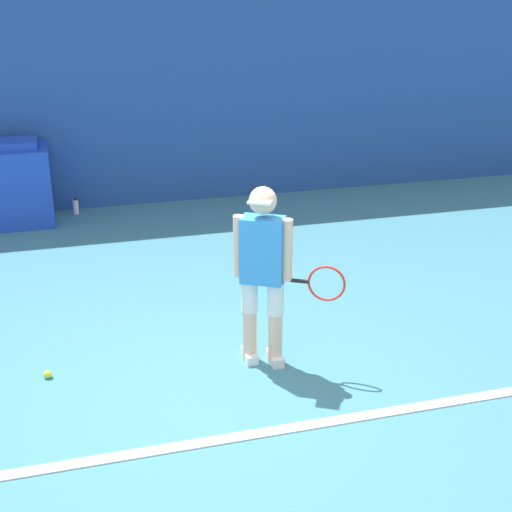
# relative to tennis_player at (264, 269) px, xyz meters

# --- Properties ---
(ground_plane) EXTENTS (24.00, 24.00, 0.00)m
(ground_plane) POSITION_rel_tennis_player_xyz_m (-0.50, -0.40, -0.85)
(ground_plane) COLOR teal
(back_wall) EXTENTS (24.00, 0.10, 3.20)m
(back_wall) POSITION_rel_tennis_player_xyz_m (-0.50, 4.80, 0.75)
(back_wall) COLOR #234C99
(back_wall) RESTS_ON ground_plane
(court_baseline) EXTENTS (21.60, 0.10, 0.01)m
(court_baseline) POSITION_rel_tennis_player_xyz_m (-0.50, -0.99, -0.84)
(court_baseline) COLOR white
(court_baseline) RESTS_ON ground_plane
(tennis_player) EXTENTS (0.82, 0.50, 1.53)m
(tennis_player) POSITION_rel_tennis_player_xyz_m (0.00, 0.00, 0.00)
(tennis_player) COLOR beige
(tennis_player) RESTS_ON ground_plane
(tennis_ball) EXTENTS (0.07, 0.07, 0.07)m
(tennis_ball) POSITION_rel_tennis_player_xyz_m (-1.77, 0.20, -0.81)
(tennis_ball) COLOR #D1E533
(tennis_ball) RESTS_ON ground_plane
(covered_chair) EXTENTS (0.81, 0.74, 1.10)m
(covered_chair) POSITION_rel_tennis_player_xyz_m (-2.06, 4.33, -0.32)
(covered_chair) COLOR blue
(covered_chair) RESTS_ON ground_plane
(water_bottle) EXTENTS (0.08, 0.08, 0.22)m
(water_bottle) POSITION_rel_tennis_player_xyz_m (-1.38, 4.52, -0.74)
(water_bottle) COLOR white
(water_bottle) RESTS_ON ground_plane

